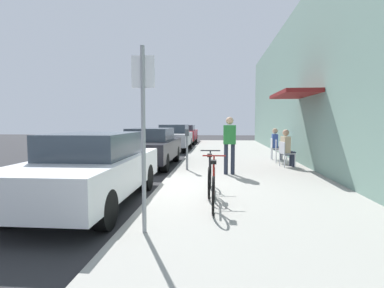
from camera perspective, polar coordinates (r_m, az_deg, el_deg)
The scene contains 17 objects.
ground_plane at distance 7.48m, azimuth -6.37°, elevation -8.79°, with size 60.00×60.00×0.00m, color #2D2D30.
sidewalk_slab at distance 9.33m, azimuth 9.87°, elevation -5.83°, with size 4.50×32.00×0.12m, color #9E9B93.
building_facade at distance 9.81m, azimuth 24.52°, elevation 12.24°, with size 1.40×32.00×6.23m.
parked_car_0 at distance 6.44m, azimuth -18.38°, elevation -4.33°, with size 1.80×4.40×1.45m.
parked_car_1 at distance 11.51m, azimuth -7.87°, elevation -0.46°, with size 1.80×4.40×1.43m.
parked_car_2 at distance 17.70m, azimuth -3.39°, elevation 1.32°, with size 1.80×4.40×1.50m.
parked_car_3 at distance 22.91m, azimuth -1.52°, elevation 1.94°, with size 1.80×4.40×1.42m.
parking_meter at distance 9.74m, azimuth -0.94°, elevation -0.43°, with size 0.12×0.10×1.32m.
street_sign at distance 4.24m, azimuth -9.18°, elevation 3.56°, with size 0.32×0.06×2.60m.
bicycle_0 at distance 5.62m, azimuth 4.11°, elevation -8.16°, with size 0.46×1.71×0.90m.
bicycle_1 at distance 6.65m, azimuth 3.38°, elevation -6.20°, with size 0.46×1.71×0.90m.
cafe_chair_0 at distance 10.92m, azimuth 17.23°, elevation -1.50°, with size 0.53×0.53×0.87m.
seated_patron_0 at distance 10.93m, azimuth 17.53°, elevation -0.49°, with size 0.49×0.44×1.29m.
cafe_chair_1 at distance 11.92m, azimuth 16.17°, elevation -1.01°, with size 0.51×0.51×0.87m.
cafe_chair_2 at distance 12.83m, azimuth 15.35°, elevation -0.62°, with size 0.47×0.47×0.87m.
seated_patron_2 at distance 12.82m, azimuth 15.64°, elevation 0.23°, with size 0.44×0.38×1.29m.
pedestrian_standing at distance 8.96m, azimuth 7.11°, elevation 0.62°, with size 0.36×0.22×1.70m.
Camera 1 is at (1.42, -7.15, 1.69)m, focal length 28.21 mm.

